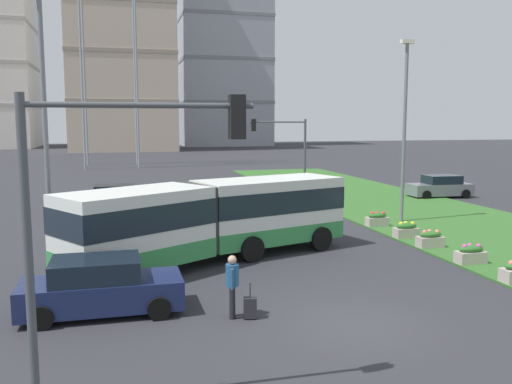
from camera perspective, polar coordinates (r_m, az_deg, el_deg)
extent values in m
plane|color=#2D2D33|center=(15.04, 10.36, -13.47)|extent=(260.00, 260.00, 0.00)
cube|color=#336628|center=(28.93, 22.23, -3.71)|extent=(10.00, 70.00, 0.08)
cube|color=silver|center=(22.53, 1.30, -1.83)|extent=(6.48, 4.27, 2.55)
cube|color=#338C47|center=(22.69, 1.29, -4.13)|extent=(6.51, 4.29, 0.70)
cube|color=#19232D|center=(22.46, 1.30, -0.76)|extent=(6.53, 4.32, 0.90)
cube|color=silver|center=(19.18, -12.56, -3.62)|extent=(5.74, 4.87, 2.55)
cube|color=#338C47|center=(19.37, -12.48, -6.31)|extent=(5.76, 4.89, 0.70)
cube|color=#19232D|center=(19.10, -12.59, -2.37)|extent=(5.79, 4.92, 0.90)
cylinder|color=#383838|center=(21.02, -5.50, -2.53)|extent=(2.40, 2.40, 2.45)
cylinder|color=black|center=(24.77, 3.12, -3.88)|extent=(1.04, 0.58, 1.00)
cylinder|color=black|center=(22.83, 6.81, -4.88)|extent=(1.04, 0.58, 1.00)
cylinder|color=black|center=(22.98, -3.79, -4.77)|extent=(1.04, 0.58, 1.00)
cylinder|color=black|center=(20.88, -0.44, -5.99)|extent=(1.04, 0.58, 1.00)
cylinder|color=black|center=(19.84, -17.63, -7.05)|extent=(1.00, 0.77, 1.00)
cylinder|color=black|center=(17.75, -13.71, -8.61)|extent=(1.00, 0.77, 1.00)
sphere|color=#F9EFC6|center=(25.16, 5.85, -3.03)|extent=(0.24, 0.24, 0.24)
sphere|color=#F9EFC6|center=(23.81, 8.56, -3.67)|extent=(0.24, 0.24, 0.24)
cube|color=#19234C|center=(15.99, -15.82, -10.17)|extent=(4.41, 1.82, 0.80)
cube|color=black|center=(15.80, -16.46, -7.76)|extent=(2.38, 1.69, 0.60)
cylinder|color=black|center=(16.94, -10.55, -9.93)|extent=(0.64, 0.22, 0.64)
cylinder|color=black|center=(15.23, -10.11, -11.92)|extent=(0.64, 0.22, 0.64)
cylinder|color=black|center=(17.05, -20.82, -10.19)|extent=(0.64, 0.22, 0.64)
cylinder|color=black|center=(15.35, -21.61, -12.18)|extent=(0.64, 0.22, 0.64)
cube|color=slate|center=(40.69, 18.66, 0.27)|extent=(4.47, 1.97, 0.80)
cube|color=black|center=(40.69, 18.89, 1.26)|extent=(2.44, 1.77, 0.60)
cylinder|color=black|center=(39.20, 17.43, -0.32)|extent=(0.65, 0.24, 0.64)
cylinder|color=black|center=(40.76, 16.19, 0.01)|extent=(0.65, 0.24, 0.64)
cylinder|color=black|center=(40.75, 21.11, -0.19)|extent=(0.65, 0.24, 0.64)
cylinder|color=black|center=(42.26, 19.78, 0.12)|extent=(0.65, 0.24, 0.64)
cube|color=maroon|center=(33.68, -14.23, -0.96)|extent=(4.45, 1.92, 0.80)
cube|color=black|center=(33.59, -14.53, 0.21)|extent=(2.42, 1.74, 0.60)
cylinder|color=black|center=(34.60, -11.70, -1.11)|extent=(0.65, 0.24, 0.64)
cylinder|color=black|center=(32.82, -11.64, -1.56)|extent=(0.65, 0.24, 0.64)
cylinder|color=black|center=(34.68, -16.66, -1.25)|extent=(0.65, 0.24, 0.64)
cylinder|color=black|center=(32.91, -16.87, -1.70)|extent=(0.65, 0.24, 0.64)
cylinder|color=black|center=(15.05, -2.50, -11.53)|extent=(0.16, 0.16, 0.90)
cylinder|color=black|center=(15.24, -2.48, -11.28)|extent=(0.16, 0.16, 0.90)
cylinder|color=#23517A|center=(14.92, -2.51, -8.68)|extent=(0.36, 0.36, 0.60)
sphere|color=tan|center=(14.81, -2.52, -7.11)|extent=(0.24, 0.24, 0.24)
cylinder|color=#23517A|center=(14.70, -2.53, -9.12)|extent=(0.10, 0.10, 0.55)
cylinder|color=#23517A|center=(15.16, -2.49, -8.61)|extent=(0.10, 0.10, 0.55)
cube|color=#232328|center=(15.10, -0.62, -12.02)|extent=(0.41, 0.32, 0.56)
cylinder|color=black|center=(14.94, -0.62, -10.25)|extent=(0.03, 0.03, 0.40)
sphere|color=#EF7566|center=(19.81, 25.18, -6.78)|extent=(0.20, 0.20, 0.20)
cube|color=#B7AD9E|center=(21.98, 21.55, -6.37)|extent=(1.10, 0.56, 0.44)
ellipsoid|color=#2D6B28|center=(21.91, 21.59, -5.56)|extent=(0.99, 0.50, 0.28)
sphere|color=#D14C99|center=(21.72, 21.00, -5.36)|extent=(0.20, 0.20, 0.20)
sphere|color=#D14C99|center=(21.95, 21.48, -5.26)|extent=(0.20, 0.20, 0.20)
sphere|color=#D14C99|center=(22.00, 22.29, -5.27)|extent=(0.20, 0.20, 0.20)
cube|color=#B7AD9E|center=(24.17, 17.77, -4.99)|extent=(1.10, 0.56, 0.44)
ellipsoid|color=#2D6B28|center=(24.11, 17.80, -4.24)|extent=(0.99, 0.50, 0.28)
sphere|color=#EF7566|center=(23.94, 17.24, -4.06)|extent=(0.20, 0.20, 0.20)
sphere|color=#EF7566|center=(24.15, 17.71, -3.97)|extent=(0.20, 0.20, 0.20)
sphere|color=#EF7566|center=(24.19, 18.45, -3.99)|extent=(0.20, 0.20, 0.20)
cube|color=#B7AD9E|center=(25.82, 15.45, -4.12)|extent=(1.10, 0.56, 0.44)
ellipsoid|color=#2D6B28|center=(25.76, 15.48, -3.43)|extent=(0.99, 0.50, 0.28)
sphere|color=yellow|center=(25.60, 14.94, -3.24)|extent=(0.20, 0.20, 0.20)
sphere|color=yellow|center=(25.81, 15.40, -3.18)|extent=(0.20, 0.20, 0.20)
sphere|color=yellow|center=(25.83, 16.09, -3.19)|extent=(0.20, 0.20, 0.20)
cube|color=#B7AD9E|center=(28.30, 12.57, -3.04)|extent=(1.10, 0.56, 0.44)
ellipsoid|color=#2D6B28|center=(28.25, 12.58, -2.40)|extent=(0.99, 0.50, 0.28)
sphere|color=red|center=(28.11, 12.08, -2.23)|extent=(0.20, 0.20, 0.20)
sphere|color=red|center=(28.30, 12.52, -2.17)|extent=(0.20, 0.20, 0.20)
sphere|color=red|center=(28.31, 13.15, -2.19)|extent=(0.20, 0.20, 0.20)
cylinder|color=#474C51|center=(10.16, -22.72, -6.98)|extent=(0.16, 0.16, 5.80)
cylinder|color=#474C51|center=(9.76, -11.82, 8.89)|extent=(3.96, 0.10, 0.10)
cube|color=black|center=(9.98, -2.01, 7.86)|extent=(0.28, 0.28, 0.80)
sphere|color=red|center=(9.98, -2.02, 9.29)|extent=(0.16, 0.16, 0.16)
sphere|color=yellow|center=(9.98, -2.01, 7.80)|extent=(0.16, 0.16, 0.16)
sphere|color=green|center=(9.98, -2.00, 6.30)|extent=(0.16, 0.16, 0.16)
cylinder|color=#474C51|center=(36.94, 5.14, 3.35)|extent=(0.16, 0.16, 5.52)
cylinder|color=#474C51|center=(36.25, 2.27, 7.34)|extent=(3.88, 0.10, 0.10)
cube|color=black|center=(35.82, -0.27, 7.03)|extent=(0.28, 0.28, 0.80)
sphere|color=red|center=(35.82, -0.27, 7.43)|extent=(0.16, 0.16, 0.16)
sphere|color=yellow|center=(35.82, -0.27, 7.01)|extent=(0.16, 0.16, 0.16)
sphere|color=green|center=(35.82, -0.27, 6.60)|extent=(0.16, 0.16, 0.16)
cylinder|color=slate|center=(21.56, -21.17, 5.67)|extent=(0.18, 0.18, 9.74)
cylinder|color=slate|center=(29.61, 15.26, 5.80)|extent=(0.18, 0.18, 9.30)
cube|color=white|center=(29.88, 15.58, 14.94)|extent=(0.70, 0.28, 0.20)
cube|color=#C6B299|center=(108.84, -14.07, 17.97)|extent=(19.11, 17.17, 51.57)
cube|color=gray|center=(106.96, -13.78, 9.08)|extent=(19.31, 17.37, 0.70)
cube|color=gray|center=(107.59, -13.93, 13.66)|extent=(19.31, 17.37, 0.70)
cube|color=gray|center=(108.90, -14.07, 18.15)|extent=(19.31, 17.37, 0.70)
cube|color=#9EA3AD|center=(127.26, -3.41, 15.39)|extent=(19.39, 16.04, 46.31)
cube|color=gray|center=(126.08, -3.37, 9.29)|extent=(19.59, 16.24, 0.70)
cube|color=gray|center=(126.73, -3.40, 13.47)|extent=(19.59, 16.24, 0.70)
cube|color=gray|center=(128.05, -3.43, 17.60)|extent=(19.59, 16.24, 0.70)
cylinder|color=gray|center=(71.79, -12.75, 17.75)|extent=(0.24, 0.24, 36.98)
cylinder|color=gray|center=(71.84, -17.77, 17.58)|extent=(0.24, 0.24, 36.98)
cylinder|color=gray|center=(65.90, -12.59, 18.71)|extent=(0.24, 0.24, 36.98)
cylinder|color=gray|center=(65.96, -18.09, 18.52)|extent=(0.24, 0.24, 36.98)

